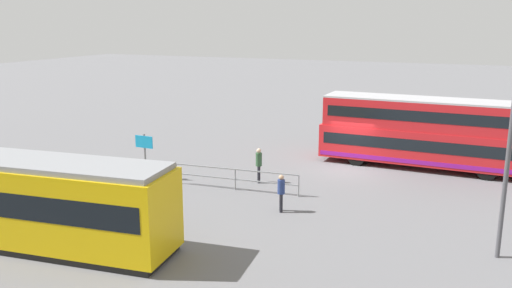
# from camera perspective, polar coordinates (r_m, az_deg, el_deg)

# --- Properties ---
(ground_plane) EXTENTS (160.00, 160.00, 0.00)m
(ground_plane) POSITION_cam_1_polar(r_m,az_deg,el_deg) (30.15, 9.70, -2.71)
(ground_plane) COLOR slate
(double_decker_bus) EXTENTS (11.86, 2.88, 3.93)m
(double_decker_bus) POSITION_cam_1_polar(r_m,az_deg,el_deg) (31.09, 17.90, 1.15)
(double_decker_bus) COLOR red
(double_decker_bus) RESTS_ON ground
(pedestrian_near_railing) EXTENTS (0.43, 0.43, 1.80)m
(pedestrian_near_railing) POSITION_cam_1_polar(r_m,az_deg,el_deg) (27.08, 0.30, -2.03)
(pedestrian_near_railing) COLOR black
(pedestrian_near_railing) RESTS_ON ground
(pedestrian_crossing) EXTENTS (0.42, 0.42, 1.66)m
(pedestrian_crossing) POSITION_cam_1_polar(r_m,az_deg,el_deg) (23.05, 2.72, -5.02)
(pedestrian_crossing) COLOR black
(pedestrian_crossing) RESTS_ON ground
(pedestrian_railing) EXTENTS (6.45, 0.58, 1.08)m
(pedestrian_railing) POSITION_cam_1_polar(r_m,az_deg,el_deg) (26.00, -2.26, -3.42)
(pedestrian_railing) COLOR gray
(pedestrian_railing) RESTS_ON ground
(info_sign) EXTENTS (1.05, 0.13, 2.41)m
(info_sign) POSITION_cam_1_polar(r_m,az_deg,el_deg) (28.20, -11.90, -0.42)
(info_sign) COLOR slate
(info_sign) RESTS_ON ground
(street_lamp) EXTENTS (0.36, 0.36, 6.97)m
(street_lamp) POSITION_cam_1_polar(r_m,az_deg,el_deg) (19.70, 25.58, -0.09)
(street_lamp) COLOR #4C4C51
(street_lamp) RESTS_ON ground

